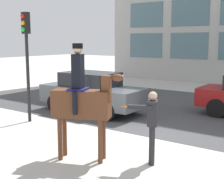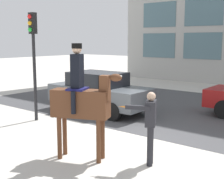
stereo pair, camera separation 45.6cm
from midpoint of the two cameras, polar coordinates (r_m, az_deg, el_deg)
The scene contains 6 objects.
ground_plane at distance 9.13m, azimuth 4.71°, elevation -9.12°, with size 80.00×80.00×0.00m, color beige.
road_surface at distance 13.21m, azimuth 16.29°, elevation -3.75°, with size 18.65×8.50×0.01m.
mounted_horse_lead at distance 7.35m, azimuth -3.82°, elevation -1.98°, with size 1.68×0.95×2.77m.
pedestrian_bystander at distance 7.14m, azimuth 8.79°, elevation -5.96°, with size 0.76×0.71×1.70m.
street_car_near_lane at distance 12.41m, azimuth -1.35°, elevation -0.36°, with size 4.24×1.78×1.59m.
traffic_light at distance 11.15m, azimuth -13.06°, elevation 7.27°, with size 0.24×0.29×3.77m.
Camera 2 is at (4.99, -7.09, 2.83)m, focal length 50.00 mm.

